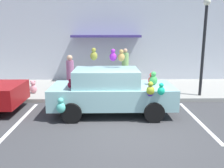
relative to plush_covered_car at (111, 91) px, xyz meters
name	(u,v)px	position (x,y,z in m)	size (l,w,h in m)	color
ground_plane	(134,134)	(0.61, -1.74, -0.80)	(60.00, 60.00, 0.00)	#38383A
sidewalk	(123,89)	(0.61, 3.26, -0.73)	(24.00, 4.00, 0.15)	gray
storefront_building	(121,24)	(0.61, 5.40, 2.39)	(24.00, 1.25, 6.40)	#B2B7C1
parking_stripe_front	(197,120)	(2.75, -0.74, -0.80)	(0.12, 3.60, 0.01)	silver
parking_stripe_rear	(20,121)	(-2.90, -0.74, -0.80)	(0.12, 3.60, 0.01)	silver
plush_covered_car	(111,91)	(0.00, 0.00, 0.00)	(4.13, 2.13, 2.21)	#89B6B7
teddy_bear_on_sidewalk	(33,87)	(-3.35, 2.23, -0.39)	(0.30, 0.25, 0.57)	pink
street_lamp_post	(204,38)	(3.78, 1.76, 1.73)	(0.28, 0.28, 3.90)	black
pedestrian_near_shopfront	(125,67)	(0.80, 4.38, 0.18)	(0.35, 0.35, 1.79)	#7DB161
pedestrian_walking_past	(70,75)	(-1.72, 2.25, 0.13)	(0.32, 0.32, 1.66)	#A15D86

